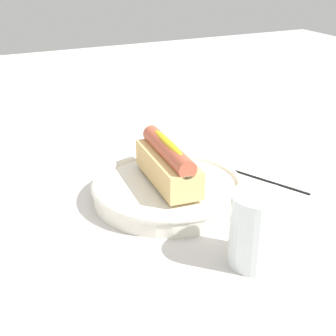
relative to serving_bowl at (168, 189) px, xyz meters
The scene contains 5 objects.
ground_plane 0.03m from the serving_bowl, 142.02° to the right, with size 2.40×2.40×0.00m, color beige.
serving_bowl is the anchor object (origin of this frame).
hotdog_front 0.04m from the serving_bowl, 45.00° to the right, with size 0.15×0.06×0.06m.
water_glass 0.19m from the serving_bowl, behind, with size 0.07×0.07×0.09m.
chopstick_near 0.16m from the serving_bowl, 82.65° to the right, with size 0.01×0.01×0.22m, color black.
Camera 1 is at (-0.58, 0.30, 0.35)m, focal length 54.09 mm.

